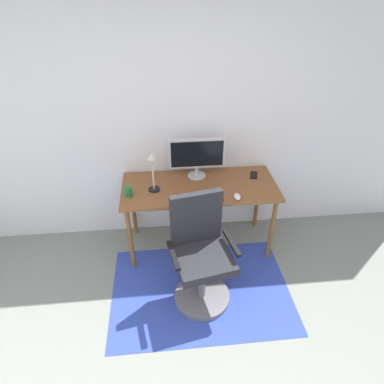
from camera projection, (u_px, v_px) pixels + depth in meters
wall_back at (167, 120)px, 3.20m from camera, size 6.00×0.10×2.60m
area_rug at (201, 289)px, 3.11m from camera, size 1.66×1.15×0.01m
desk at (200, 192)px, 3.24m from camera, size 1.51×0.65×0.77m
monitor at (197, 155)px, 3.21m from camera, size 0.55×0.18×0.41m
keyboard at (199, 198)px, 3.01m from camera, size 0.43×0.13×0.02m
computer_mouse at (237, 197)px, 3.02m from camera, size 0.06×0.10×0.03m
coffee_cup at (128, 192)px, 3.03m from camera, size 0.07×0.07×0.09m
cell_phone at (254, 175)px, 3.36m from camera, size 0.10×0.15×0.01m
desk_lamp at (152, 168)px, 3.00m from camera, size 0.11×0.11×0.40m
office_chair at (201, 259)px, 2.82m from camera, size 0.60×0.54×1.04m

